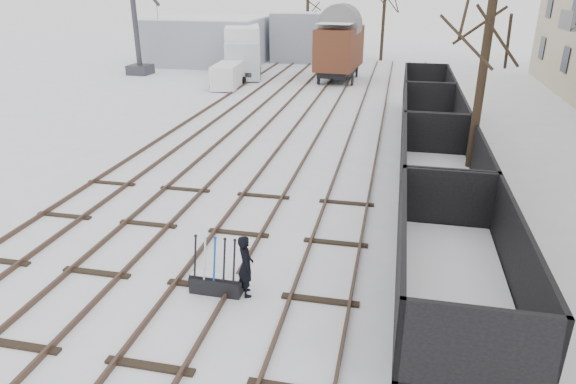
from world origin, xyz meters
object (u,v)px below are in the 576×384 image
lorry (242,50)px  crane (139,46)px  freight_wagon_a (454,287)px  ground_frame (216,283)px  panel_van (228,75)px  box_van_wagon (339,47)px  worker (246,266)px

lorry → crane: (-8.28, -1.60, 0.34)m
freight_wagon_a → crane: 37.07m
ground_frame → panel_van: size_ratio=0.37×
box_van_wagon → freight_wagon_a: bearing=-72.9°
ground_frame → freight_wagon_a: freight_wagon_a is taller
freight_wagon_a → lorry: (-14.22, 31.03, 0.95)m
ground_frame → worker: 0.92m
box_van_wagon → lorry: 8.15m
ground_frame → freight_wagon_a: bearing=-0.1°
crane → box_van_wagon: bearing=4.5°
worker → freight_wagon_a: freight_wagon_a is taller
panel_van → ground_frame: bearing=-76.8°
freight_wagon_a → box_van_wagon: (-6.18, 29.85, 1.56)m
crane → ground_frame: bearing=-57.1°
freight_wagon_a → box_van_wagon: size_ratio=1.06×
ground_frame → worker: worker is taller
freight_wagon_a → ground_frame: bearing=179.0°
ground_frame → lorry: lorry is taller
ground_frame → box_van_wagon: 29.85m
worker → lorry: bearing=-9.4°
worker → box_van_wagon: size_ratio=0.27×
box_van_wagon → crane: 16.33m
box_van_wagon → lorry: box_van_wagon is taller
lorry → crane: size_ratio=1.00×
worker → panel_van: bearing=-7.1°
panel_van → crane: (-8.91, 4.17, 1.38)m
worker → lorry: lorry is taller
crane → freight_wagon_a: bearing=-49.7°
lorry → panel_van: size_ratio=2.16×
box_van_wagon → crane: crane is taller
worker → box_van_wagon: box_van_wagon is taller
panel_van → crane: size_ratio=0.46×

